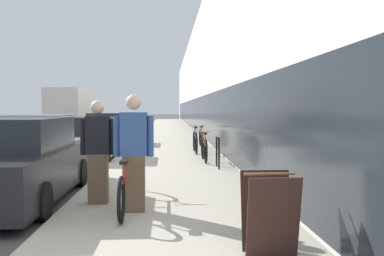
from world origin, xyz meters
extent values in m
cube|color=#B2AA99|center=(5.36, 21.00, 0.06)|extent=(3.50, 70.00, 0.11)
cube|color=silver|center=(12.16, 29.00, 3.74)|extent=(10.00, 70.00, 7.49)
cube|color=#1E2328|center=(7.20, 29.00, 1.25)|extent=(0.10, 63.00, 2.20)
torus|color=black|center=(4.68, 2.81, 0.44)|extent=(0.05, 0.66, 0.66)
torus|color=black|center=(4.68, 0.64, 0.44)|extent=(0.05, 0.66, 0.66)
cylinder|color=red|center=(4.68, 1.73, 0.64)|extent=(0.04, 1.84, 0.04)
cylinder|color=red|center=(4.68, 1.30, 0.55)|extent=(0.04, 1.09, 0.31)
cylinder|color=red|center=(4.68, 1.04, 0.78)|extent=(0.03, 0.03, 0.27)
cube|color=black|center=(4.68, 1.04, 0.92)|extent=(0.11, 0.22, 0.05)
cylinder|color=red|center=(4.68, 2.64, 0.79)|extent=(0.03, 0.03, 0.29)
cylinder|color=silver|center=(4.68, 2.64, 0.93)|extent=(0.52, 0.03, 0.03)
cube|color=brown|center=(4.80, 1.34, 0.55)|extent=(0.33, 0.24, 0.87)
cube|color=#33518E|center=(4.80, 1.34, 1.31)|extent=(0.41, 0.24, 0.66)
cylinder|color=#33518E|center=(4.55, 1.34, 1.28)|extent=(0.10, 0.10, 0.63)
cylinder|color=#33518E|center=(5.06, 1.34, 1.28)|extent=(0.10, 0.10, 0.63)
sphere|color=beige|center=(4.80, 1.34, 1.80)|extent=(0.24, 0.24, 0.24)
cube|color=brown|center=(4.16, 1.94, 0.53)|extent=(0.32, 0.23, 0.83)
cube|color=black|center=(4.16, 1.94, 1.26)|extent=(0.39, 0.23, 0.64)
cylinder|color=black|center=(3.92, 1.94, 1.23)|extent=(0.10, 0.10, 0.60)
cylinder|color=black|center=(4.40, 1.94, 1.23)|extent=(0.10, 0.10, 0.60)
sphere|color=beige|center=(4.16, 1.94, 1.73)|extent=(0.23, 0.23, 0.23)
cylinder|color=black|center=(6.65, 5.79, 0.52)|extent=(0.05, 0.05, 0.82)
cylinder|color=black|center=(6.65, 6.34, 0.52)|extent=(0.05, 0.05, 0.82)
cylinder|color=black|center=(6.65, 6.06, 0.93)|extent=(0.05, 0.55, 0.05)
torus|color=black|center=(6.41, 8.03, 0.47)|extent=(0.06, 0.71, 0.71)
torus|color=black|center=(6.41, 6.96, 0.47)|extent=(0.06, 0.71, 0.71)
cylinder|color=red|center=(6.41, 7.50, 0.68)|extent=(0.04, 0.91, 0.04)
cylinder|color=red|center=(6.41, 7.28, 0.58)|extent=(0.04, 0.56, 0.32)
cylinder|color=red|center=(6.41, 7.15, 0.83)|extent=(0.03, 0.03, 0.29)
cube|color=black|center=(6.41, 7.15, 0.97)|extent=(0.11, 0.22, 0.05)
cylinder|color=red|center=(6.41, 7.95, 0.84)|extent=(0.03, 0.03, 0.31)
cylinder|color=silver|center=(6.41, 7.95, 0.99)|extent=(0.52, 0.03, 0.03)
torus|color=black|center=(6.30, 10.56, 0.49)|extent=(0.06, 0.76, 0.76)
torus|color=black|center=(6.30, 9.41, 0.49)|extent=(0.06, 0.76, 0.76)
cylinder|color=#2D56A8|center=(6.30, 9.98, 0.72)|extent=(0.04, 0.98, 0.04)
cylinder|color=#2D56A8|center=(6.30, 9.75, 0.62)|extent=(0.04, 0.59, 0.35)
cylinder|color=#2D56A8|center=(6.30, 9.61, 0.88)|extent=(0.03, 0.03, 0.31)
cube|color=black|center=(6.30, 9.61, 1.04)|extent=(0.11, 0.22, 0.05)
cylinder|color=#2D56A8|center=(6.30, 10.46, 0.89)|extent=(0.03, 0.03, 0.33)
cylinder|color=silver|center=(6.30, 10.46, 1.06)|extent=(0.52, 0.03, 0.03)
torus|color=black|center=(6.68, 12.74, 0.46)|extent=(0.06, 0.69, 0.69)
torus|color=black|center=(6.68, 11.67, 0.46)|extent=(0.06, 0.69, 0.69)
cylinder|color=red|center=(6.68, 12.20, 0.67)|extent=(0.04, 0.90, 0.04)
cylinder|color=red|center=(6.68, 11.99, 0.57)|extent=(0.04, 0.55, 0.32)
cylinder|color=red|center=(6.68, 11.86, 0.82)|extent=(0.03, 0.03, 0.29)
cube|color=black|center=(6.68, 11.86, 0.96)|extent=(0.11, 0.22, 0.05)
cylinder|color=red|center=(6.68, 12.65, 0.82)|extent=(0.03, 0.03, 0.30)
cylinder|color=silver|center=(6.68, 12.65, 0.97)|extent=(0.52, 0.03, 0.03)
cube|color=#331E19|center=(6.44, -0.87, 0.56)|extent=(0.56, 0.20, 0.89)
cube|color=#331E19|center=(6.44, -0.51, 0.56)|extent=(0.56, 0.20, 0.89)
cylinder|color=#93704C|center=(6.44, -0.69, 1.00)|extent=(0.56, 0.03, 0.03)
cube|color=black|center=(2.61, 2.68, 0.55)|extent=(1.72, 4.77, 0.80)
cube|color=#1E2328|center=(2.61, 2.68, 1.24)|extent=(1.48, 2.38, 0.58)
cylinder|color=silver|center=(2.61, 3.21, 1.58)|extent=(1.84, 0.04, 0.04)
cylinder|color=silver|center=(2.61, 2.16, 1.58)|extent=(1.84, 0.04, 0.04)
cylinder|color=black|center=(1.82, 4.11, 0.30)|extent=(0.22, 0.60, 0.60)
cylinder|color=black|center=(3.41, 4.11, 0.30)|extent=(0.22, 0.60, 0.60)
cylinder|color=black|center=(3.41, 1.25, 0.30)|extent=(0.22, 0.60, 0.60)
cube|color=white|center=(2.62, 8.91, 0.49)|extent=(1.80, 4.26, 0.68)
cube|color=#1E2328|center=(2.62, 8.91, 1.13)|extent=(1.55, 2.13, 0.60)
cylinder|color=black|center=(1.79, 10.19, 0.30)|extent=(0.22, 0.60, 0.60)
cylinder|color=black|center=(3.46, 10.19, 0.30)|extent=(0.22, 0.60, 0.60)
cylinder|color=black|center=(1.79, 7.63, 0.30)|extent=(0.22, 0.60, 0.60)
cylinder|color=black|center=(3.46, 7.63, 0.30)|extent=(0.22, 0.60, 0.60)
cube|color=black|center=(2.55, 14.48, 0.51)|extent=(1.79, 4.31, 0.72)
cube|color=#1E2328|center=(2.55, 14.48, 1.18)|extent=(1.54, 2.16, 0.60)
cylinder|color=black|center=(1.72, 15.78, 0.30)|extent=(0.22, 0.60, 0.60)
cylinder|color=black|center=(3.37, 15.78, 0.30)|extent=(0.22, 0.60, 0.60)
cylinder|color=black|center=(1.72, 13.19, 0.30)|extent=(0.22, 0.60, 0.60)
cylinder|color=black|center=(3.37, 13.19, 0.30)|extent=(0.22, 0.60, 0.60)
cube|color=orange|center=(-2.02, 30.70, 1.17)|extent=(2.23, 1.85, 1.88)
cube|color=silver|center=(-2.02, 27.01, 1.68)|extent=(2.43, 5.54, 2.89)
cylinder|color=black|center=(-3.13, 30.22, 0.42)|extent=(0.28, 0.84, 0.84)
cylinder|color=black|center=(-0.90, 30.22, 0.42)|extent=(0.28, 0.84, 0.84)
cylinder|color=black|center=(-3.13, 25.90, 0.42)|extent=(0.28, 0.84, 0.84)
cylinder|color=black|center=(-0.90, 25.90, 0.42)|extent=(0.28, 0.84, 0.84)
camera|label=1|loc=(5.33, -5.25, 1.71)|focal=40.00mm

